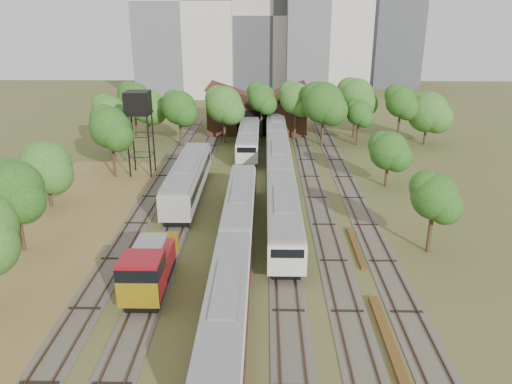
{
  "coord_description": "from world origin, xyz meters",
  "views": [
    {
      "loc": [
        0.3,
        -25.93,
        19.35
      ],
      "look_at": [
        -0.53,
        19.94,
        2.5
      ],
      "focal_mm": 35.0,
      "sensor_mm": 36.0,
      "label": 1
    }
  ],
  "objects_px": {
    "shunter_locomotive": "(148,271)",
    "water_tower": "(138,105)",
    "railcar_green_set": "(279,161)",
    "railcar_red_set": "(235,248)"
  },
  "relations": [
    {
      "from": "railcar_red_set",
      "to": "railcar_green_set",
      "type": "xyz_separation_m",
      "value": [
        4.0,
        23.29,
        0.16
      ]
    },
    {
      "from": "railcar_red_set",
      "to": "shunter_locomotive",
      "type": "xyz_separation_m",
      "value": [
        -6.0,
        -3.86,
        0.05
      ]
    },
    {
      "from": "shunter_locomotive",
      "to": "water_tower",
      "type": "distance_m",
      "value": 29.4
    },
    {
      "from": "railcar_red_set",
      "to": "water_tower",
      "type": "bearing_deg",
      "value": 118.3
    },
    {
      "from": "water_tower",
      "to": "railcar_green_set",
      "type": "bearing_deg",
      "value": -2.06
    },
    {
      "from": "railcar_green_set",
      "to": "water_tower",
      "type": "height_order",
      "value": "water_tower"
    },
    {
      "from": "shunter_locomotive",
      "to": "water_tower",
      "type": "bearing_deg",
      "value": 103.9
    },
    {
      "from": "shunter_locomotive",
      "to": "water_tower",
      "type": "height_order",
      "value": "water_tower"
    },
    {
      "from": "railcar_red_set",
      "to": "railcar_green_set",
      "type": "bearing_deg",
      "value": 80.26
    },
    {
      "from": "shunter_locomotive",
      "to": "water_tower",
      "type": "xyz_separation_m",
      "value": [
        -6.87,
        27.76,
        6.82
      ]
    }
  ]
}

